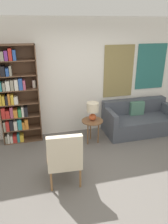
{
  "coord_description": "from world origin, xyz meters",
  "views": [
    {
      "loc": [
        -1.02,
        -2.88,
        2.56
      ],
      "look_at": [
        0.02,
        1.04,
        0.9
      ],
      "focal_mm": 35.0,
      "sensor_mm": 36.0,
      "label": 1
    }
  ],
  "objects_px": {
    "couch": "(138,120)",
    "table_lamp": "(93,109)",
    "armchair": "(64,156)",
    "bookshelf": "(15,99)",
    "side_table": "(92,123)"
  },
  "relations": [
    {
      "from": "couch",
      "to": "table_lamp",
      "type": "height_order",
      "value": "table_lamp"
    },
    {
      "from": "table_lamp",
      "to": "armchair",
      "type": "bearing_deg",
      "value": -124.57
    },
    {
      "from": "bookshelf",
      "to": "side_table",
      "type": "xyz_separation_m",
      "value": [
        1.62,
        -0.5,
        -0.56
      ]
    },
    {
      "from": "bookshelf",
      "to": "couch",
      "type": "distance_m",
      "value": 3.0
    },
    {
      "from": "armchair",
      "to": "table_lamp",
      "type": "distance_m",
      "value": 1.53
    },
    {
      "from": "armchair",
      "to": "couch",
      "type": "height_order",
      "value": "armchair"
    },
    {
      "from": "bookshelf",
      "to": "armchair",
      "type": "xyz_separation_m",
      "value": [
        0.77,
        -1.73,
        -0.48
      ]
    },
    {
      "from": "side_table",
      "to": "couch",
      "type": "bearing_deg",
      "value": 10.88
    },
    {
      "from": "couch",
      "to": "bookshelf",
      "type": "bearing_deg",
      "value": 175.07
    },
    {
      "from": "couch",
      "to": "side_table",
      "type": "xyz_separation_m",
      "value": [
        -1.27,
        -0.24,
        0.19
      ]
    },
    {
      "from": "armchair",
      "to": "table_lamp",
      "type": "xyz_separation_m",
      "value": [
        0.86,
        1.25,
        0.25
      ]
    },
    {
      "from": "table_lamp",
      "to": "side_table",
      "type": "bearing_deg",
      "value": -119.74
    },
    {
      "from": "table_lamp",
      "to": "bookshelf",
      "type": "bearing_deg",
      "value": 163.49
    },
    {
      "from": "side_table",
      "to": "table_lamp",
      "type": "relative_size",
      "value": 1.33
    },
    {
      "from": "table_lamp",
      "to": "couch",
      "type": "bearing_deg",
      "value": 10.42
    }
  ]
}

